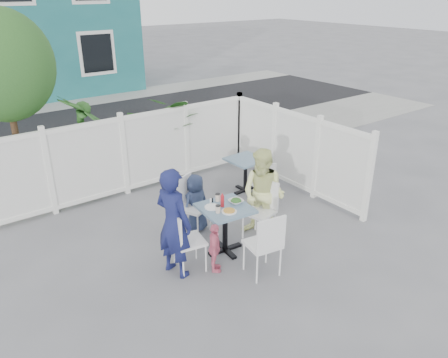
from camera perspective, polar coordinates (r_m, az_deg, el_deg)
ground at (r=7.21m, az=-4.94°, el=-8.65°), size 80.00×80.00×0.00m
near_sidewalk at (r=10.30m, az=-16.30°, el=0.82°), size 24.00×2.60×0.01m
street at (r=13.66m, az=-22.06°, el=5.64°), size 24.00×5.00×0.01m
far_sidewalk at (r=16.58m, az=-25.09°, el=8.13°), size 24.00×1.60×0.01m
fence_back at (r=8.83m, az=-12.91°, el=2.81°), size 5.86×0.08×1.60m
fence_right at (r=9.00m, az=9.16°, el=3.52°), size 0.08×3.66×1.60m
tree at (r=8.75m, az=-27.00°, el=12.99°), size 1.80×1.62×3.59m
potted_shrub_a at (r=9.23m, az=-17.63°, el=4.41°), size 1.17×1.17×1.94m
potted_shrub_b at (r=9.86m, az=-7.37°, el=6.09°), size 2.09×2.12×1.78m
main_table at (r=6.75m, az=0.14°, el=-5.01°), size 0.81×0.81×0.78m
spare_table at (r=8.79m, az=2.84°, el=1.69°), size 0.70×0.70×0.71m
chair_left at (r=6.36m, az=-5.29°, el=-7.53°), size 0.49×0.51×0.96m
chair_right at (r=7.20m, az=5.04°, el=-3.43°), size 0.53×0.54×0.99m
chair_back at (r=7.31m, az=-4.50°, el=-2.87°), size 0.60×0.59×1.00m
chair_near at (r=6.22m, az=5.51°, el=-8.09°), size 0.52×0.51×1.00m
chair_spare at (r=8.25m, az=5.20°, el=-0.24°), size 0.46×0.45×0.88m
man at (r=6.19m, az=-6.58°, el=-5.72°), size 0.54×0.69×1.65m
woman at (r=7.12m, az=5.16°, el=-2.03°), size 0.83×0.91×1.53m
boy at (r=7.39m, az=-3.70°, el=-3.17°), size 0.54×0.39×1.02m
toddler at (r=6.40m, az=-1.23°, el=-9.01°), size 0.42×0.48×0.77m
plate_main at (r=6.53m, az=0.68°, el=-4.25°), size 0.23×0.23×0.01m
plate_side at (r=6.65m, az=-1.56°, el=-3.69°), size 0.23×0.23×0.02m
salad_bowl at (r=6.78m, az=1.58°, el=-2.95°), size 0.22×0.22×0.05m
coffee_cup_a at (r=6.49m, az=-0.79°, el=-3.98°), size 0.07×0.07×0.11m
coffee_cup_b at (r=6.83m, az=-0.82°, el=-2.45°), size 0.08×0.08×0.11m
ketchup_bottle at (r=6.64m, az=-0.22°, el=-2.92°), size 0.06×0.06×0.18m
salt_shaker at (r=6.79m, az=-1.74°, el=-2.83°), size 0.03×0.03×0.07m
pepper_shaker at (r=6.80m, az=-1.55°, el=-2.78°), size 0.03×0.03×0.07m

